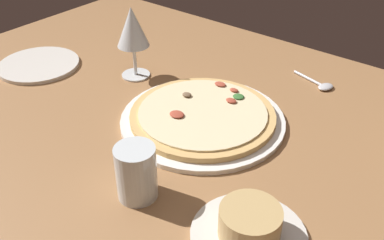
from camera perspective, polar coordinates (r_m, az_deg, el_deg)
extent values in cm
cube|color=#996B42|center=(84.76, -1.46, -4.25)|extent=(150.00, 110.00, 4.00)
cylinder|color=white|center=(89.48, 1.38, 0.03)|extent=(33.34, 33.34, 1.00)
cylinder|color=tan|center=(88.87, 1.39, 0.62)|extent=(29.42, 29.42, 1.20)
cylinder|color=beige|center=(88.44, 1.39, 1.06)|extent=(25.98, 25.98, 0.40)
ellipsoid|color=#AD4733|center=(86.82, -1.97, 0.75)|extent=(3.04, 2.58, 0.61)
ellipsoid|color=brown|center=(93.13, -0.68, 3.30)|extent=(2.02, 1.73, 0.69)
ellipsoid|color=#387033|center=(93.19, 6.02, 3.05)|extent=(2.39, 2.29, 0.49)
ellipsoid|color=#AD4733|center=(97.45, 3.68, 4.66)|extent=(2.67, 1.91, 0.52)
ellipsoid|color=#AD4733|center=(91.50, 5.09, 2.53)|extent=(2.31, 1.72, 0.62)
ellipsoid|color=#AD4733|center=(95.34, 5.46, 3.88)|extent=(1.95, 1.38, 0.58)
cylinder|color=silver|center=(67.07, 7.32, -14.60)|extent=(17.17, 17.17, 0.80)
cylinder|color=tan|center=(65.06, 7.50, -13.00)|extent=(9.09, 9.09, 4.67)
cylinder|color=silver|center=(107.57, -7.26, 5.82)|extent=(6.76, 6.76, 0.40)
cylinder|color=silver|center=(105.79, -7.41, 7.70)|extent=(0.80, 0.80, 7.48)
cone|color=silver|center=(102.42, -7.75, 11.89)|extent=(7.47, 7.47, 9.20)
cone|color=#5B0F19|center=(103.64, -7.62, 10.26)|extent=(2.08, 2.08, 2.85)
cylinder|color=silver|center=(70.55, -7.22, -6.74)|extent=(6.60, 6.60, 9.39)
cylinder|color=silver|center=(71.62, -7.13, -7.73)|extent=(6.07, 6.07, 6.13)
cylinder|color=silver|center=(117.39, -19.21, 6.77)|extent=(19.85, 19.85, 0.90)
ellipsoid|color=silver|center=(105.53, 16.90, 4.13)|extent=(3.79, 4.61, 1.00)
cylinder|color=silver|center=(108.10, 14.98, 5.12)|extent=(9.38, 3.28, 0.70)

